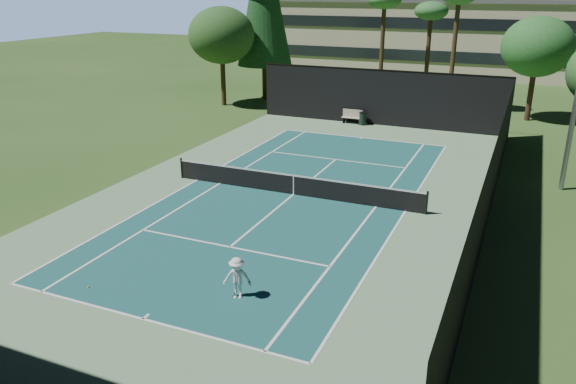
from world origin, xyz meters
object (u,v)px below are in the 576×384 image
Objects in this scene: tennis_ball_a at (88,287)px; tennis_ball_b at (289,184)px; tennis_ball_c at (353,183)px; player at (237,278)px; tennis_ball_d at (233,166)px; trash_bin at (363,119)px; tennis_net at (294,184)px; park_bench at (352,116)px.

tennis_ball_a reaches higher than tennis_ball_b.
tennis_ball_a reaches higher than tennis_ball_c.
player is 5.18m from tennis_ball_a.
tennis_ball_a is 14.69m from tennis_ball_c.
tennis_ball_d is (-7.02, 0.04, 0.00)m from tennis_ball_c.
tennis_ball_a is 0.07× the size of trash_bin.
tennis_ball_b is at bearing -20.24° from tennis_ball_d.
tennis_ball_d is (-4.08, 1.50, 0.00)m from tennis_ball_b.
tennis_ball_d is 13.32m from trash_bin.
tennis_ball_d is at bearing 98.20° from tennis_ball_a.
player is at bearing -75.37° from tennis_ball_b.
tennis_ball_d is at bearing 150.11° from tennis_net.
trash_bin is (0.87, -0.19, -0.07)m from park_bench.
tennis_ball_a and tennis_ball_d have the same top height.
tennis_ball_b is at bearing 85.44° from player.
trash_bin reaches higher than tennis_ball_d.
tennis_net is 15.57m from trash_bin.
tennis_net is 13.65× the size of trash_bin.
tennis_net reaches higher than park_bench.
player is 21.63× the size of tennis_ball_c.
tennis_net is 187.80× the size of tennis_ball_a.
park_bench is (-4.05, 12.97, 0.51)m from tennis_ball_c.
tennis_ball_a is 0.05× the size of park_bench.
tennis_ball_a is (-4.92, -1.45, -0.69)m from player.
park_bench is 1.59× the size of trash_bin.
player is at bearing 16.41° from tennis_ball_a.
player reaches higher than tennis_ball_d.
player is 0.96× the size of park_bench.
park_bench reaches higher than tennis_ball_b.
tennis_ball_b is (2.08, 12.34, -0.00)m from tennis_ball_a.
tennis_ball_b is (-0.79, 1.29, -0.53)m from tennis_net.
tennis_net is at bearing 75.43° from tennis_ball_a.
tennis_net is 8.60× the size of park_bench.
tennis_ball_b is (-2.84, 10.89, -0.69)m from player.
tennis_net is 5.63m from tennis_ball_d.
tennis_ball_b is at bearing -85.62° from park_bench.
tennis_ball_c is at bearing 26.36° from tennis_ball_b.
park_bench is (-3.95, 25.32, -0.17)m from player.
park_bench reaches higher than tennis_ball_a.
tennis_ball_c is at bearing -0.35° from tennis_ball_d.
tennis_ball_b is 0.07× the size of trash_bin.
tennis_net is 3.54m from tennis_ball_c.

